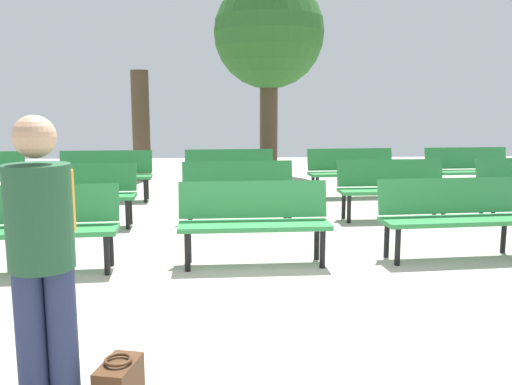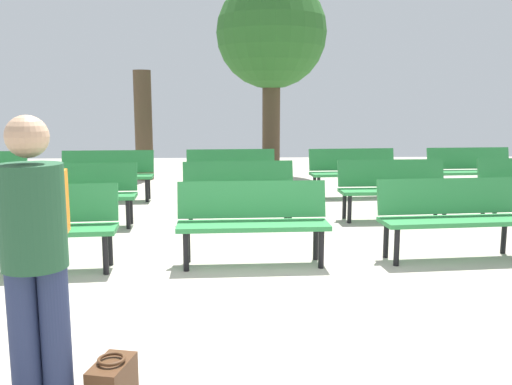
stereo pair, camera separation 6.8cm
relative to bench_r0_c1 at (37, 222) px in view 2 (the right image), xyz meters
The scene contains 15 objects.
ground_plane 2.76m from the bench_r0_c1, 31.89° to the right, with size 26.19×26.19×0.00m, color #B2A899.
bench_r0_c1 is the anchor object (origin of this frame).
bench_r0_c2 2.21m from the bench_r0_c1, ahead, with size 1.61×0.53×0.87m.
bench_r0_c3 4.41m from the bench_r0_c1, ahead, with size 1.63×0.61×0.87m.
bench_r1_c1 2.05m from the bench_r0_c1, 94.10° to the left, with size 1.63×0.58×0.87m.
bench_r1_c2 3.05m from the bench_r0_c1, 46.66° to the left, with size 1.63×0.61×0.87m.
bench_r1_c3 4.95m from the bench_r0_c1, 28.24° to the left, with size 1.61×0.53×0.87m.
bench_r2_c1 4.14m from the bench_r0_c1, 92.80° to the left, with size 1.62×0.56×0.87m.
bench_r2_c2 4.72m from the bench_r0_c1, 65.23° to the left, with size 1.63×0.57×0.87m.
bench_r2_c3 6.04m from the bench_r0_c1, 45.82° to the left, with size 1.63×0.60×0.87m.
bench_r2_c4 7.85m from the bench_r0_c1, 34.68° to the left, with size 1.63×0.57×0.87m.
tree_0 6.87m from the bench_r0_c1, 89.77° to the left, with size 0.39×0.39×2.42m.
tree_1 8.51m from the bench_r0_c1, 68.72° to the left, with size 2.55×2.55×4.57m.
visitor_with_backpack 2.89m from the bench_r0_c1, 70.68° to the right, with size 0.39×0.56×1.65m.
handbag 2.97m from the bench_r0_c1, 63.72° to the right, with size 0.25×0.35×0.29m.
Camera 2 is at (-0.31, -4.16, 1.71)m, focal length 38.69 mm.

